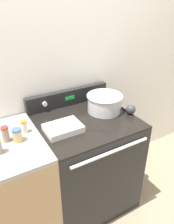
{
  "coord_description": "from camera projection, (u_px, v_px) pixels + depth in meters",
  "views": [
    {
      "loc": [
        -0.76,
        -0.98,
        1.83
      ],
      "look_at": [
        0.02,
        0.36,
        0.97
      ],
      "focal_mm": 35.0,
      "sensor_mm": 36.0,
      "label": 1
    }
  ],
  "objects": [
    {
      "name": "mixing_bowl",
      "position": [
        105.0,
        102.0,
        1.88
      ],
      "size": [
        0.31,
        0.31,
        0.15
      ],
      "color": "silver",
      "rests_on": "stove_range"
    },
    {
      "name": "stove_range",
      "position": [
        86.0,
        163.0,
        2.0
      ],
      "size": [
        0.8,
        0.72,
        0.91
      ],
      "color": "black",
      "rests_on": "ground_plane"
    },
    {
      "name": "spice_jar_orange_cap",
      "position": [
        24.0,
        126.0,
        1.58
      ],
      "size": [
        0.05,
        0.05,
        0.1
      ],
      "color": "beige",
      "rests_on": "side_counter"
    },
    {
      "name": "ladle",
      "position": [
        130.0,
        109.0,
        1.87
      ],
      "size": [
        0.08,
        0.31,
        0.08
      ],
      "color": "#333338",
      "rests_on": "stove_range"
    },
    {
      "name": "kitchen_wall",
      "position": [
        64.0,
        68.0,
        1.91
      ],
      "size": [
        8.0,
        0.05,
        2.5
      ],
      "color": "silver",
      "rests_on": "ground_plane"
    },
    {
      "name": "control_panel",
      "position": [
        68.0,
        97.0,
        1.99
      ],
      "size": [
        0.8,
        0.07,
        0.15
      ],
      "color": "black",
      "rests_on": "stove_range"
    },
    {
      "name": "spice_jar_blue_cap",
      "position": [
        17.0,
        135.0,
        1.48
      ],
      "size": [
        0.07,
        0.07,
        0.1
      ],
      "color": "tan",
      "rests_on": "side_counter"
    },
    {
      "name": "spice_jar_red_cap",
      "position": [
        6.0,
        134.0,
        1.48
      ],
      "size": [
        0.05,
        0.05,
        0.11
      ],
      "color": "gray",
      "rests_on": "side_counter"
    },
    {
      "name": "ground_plane",
      "position": [
        105.0,
        224.0,
        1.96
      ],
      "size": [
        12.0,
        12.0,
        0.0
      ],
      "primitive_type": "plane",
      "color": "gray"
    },
    {
      "name": "side_counter",
      "position": [
        18.0,
        189.0,
        1.73
      ],
      "size": [
        0.46,
        0.69,
        0.93
      ],
      "color": "tan",
      "rests_on": "ground_plane"
    },
    {
      "name": "casserole_dish",
      "position": [
        63.0,
        128.0,
        1.63
      ],
      "size": [
        0.27,
        0.2,
        0.05
      ],
      "color": "silver",
      "rests_on": "stove_range"
    }
  ]
}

